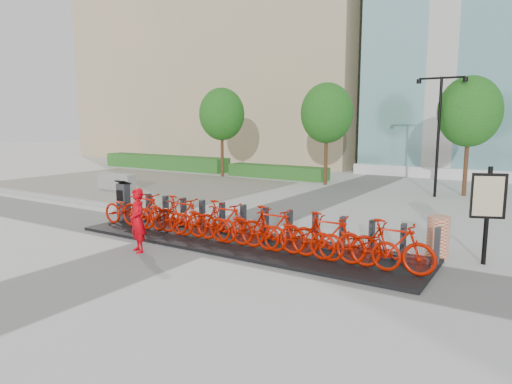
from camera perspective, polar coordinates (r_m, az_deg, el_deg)
The scene contains 28 objects.
ground at distance 12.57m, azimuth -7.58°, elevation -5.92°, with size 120.00×120.00×0.00m, color #BABABA.
gravel_patch at distance 24.37m, azimuth -15.06°, elevation 1.01°, with size 14.00×14.00×0.00m, color gray.
curb at distance 21.30m, azimuth -25.20°, elevation -0.43°, with size 14.00×0.25×0.15m, color #9E9E9E.
hedge_a at distance 31.69m, azimuth -11.34°, elevation 3.68°, with size 10.00×1.40×0.90m, color #275F1F.
hedge_b at distance 26.05m, azimuth 2.67°, elevation 2.55°, with size 6.00×1.20×0.70m, color #275F1F.
tree_0 at distance 26.54m, azimuth -4.30°, elevation 9.66°, with size 2.60×2.60×5.10m.
tree_1 at distance 23.25m, azimuth 8.84°, elevation 9.71°, with size 2.60×2.60×5.10m.
tree_2 at distance 21.48m, azimuth 25.14°, elevation 9.08°, with size 2.60×2.60×5.10m.
streetlamp at distance 20.65m, azimuth 21.91°, elevation 8.05°, with size 2.00×0.20×5.00m.
dock_pad at distance 12.03m, azimuth -1.87°, elevation -6.33°, with size 9.60×2.40×0.08m, color black.
dock_rail_posts at distance 12.08m, azimuth 1.04°, elevation -3.98°, with size 8.74×0.50×0.85m, color #2E2E33, non-canonical shape.
bike_0 at distance 14.19m, azimuth -15.84°, elevation -2.12°, with size 0.65×1.87×0.98m, color #A40F00.
bike_1 at distance 13.66m, azimuth -13.83°, elevation -2.23°, with size 0.51×1.82×1.09m, color #A40F00.
bike_2 at distance 13.17m, azimuth -11.65°, elevation -2.80°, with size 0.65×1.87×0.98m, color #A40F00.
bike_3 at distance 12.67m, azimuth -9.31°, elevation -2.94°, with size 0.51×1.82×1.09m, color #A40F00.
bike_4 at distance 12.22m, azimuth -6.77°, elevation -3.57°, with size 0.65×1.87×0.98m, color #A40F00.
bike_5 at distance 11.78m, azimuth -4.06°, elevation -3.74°, with size 0.51×1.82×1.09m, color #A40F00.
bike_6 at distance 11.39m, azimuth -1.13°, elevation -4.43°, with size 0.65×1.87×0.98m, color #A40F00.
bike_7 at distance 11.00m, azimuth 2.00°, elevation -4.62°, with size 0.51×1.82×1.09m, color #A40F00.
bike_8 at distance 10.68m, azimuth 5.35°, elevation -5.36°, with size 0.65×1.87×0.98m, color #A40F00.
bike_9 at distance 10.37m, azimuth 8.91°, elevation -5.55°, with size 0.51×1.82×1.09m, color #A40F00.
bike_10 at distance 10.13m, azimuth 12.66°, elevation -6.32°, with size 0.65×1.87×0.98m, color #A40F00.
bike_11 at distance 9.91m, azimuth 16.61°, elevation -6.50°, with size 0.51×1.82×1.09m, color #A40F00.
kiosk at distance 14.96m, azimuth -16.22°, elevation -1.09°, with size 0.44×0.38×1.29m.
worker_red at distance 11.53m, azimuth -14.59°, elevation -3.45°, with size 0.58×0.38×1.58m, color #D2000C.
construction_barrel at distance 11.62m, azimuth 21.79°, elevation -5.21°, with size 0.51×0.51×0.98m, color #DF3E00.
jersey_barrier at distance 22.48m, azimuth -17.03°, elevation 1.24°, with size 1.94×0.53×0.75m, color #A8A8A5.
map_sign at distance 11.27m, azimuth 27.02°, elevation -0.92°, with size 0.71×0.37×2.21m.
Camera 1 is at (7.86, -9.28, 3.18)m, focal length 32.00 mm.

